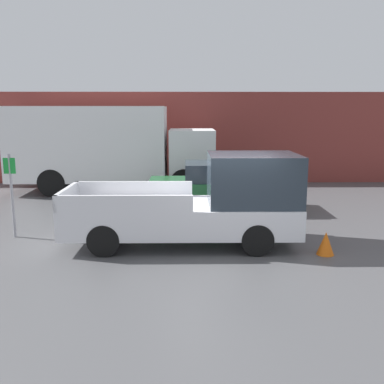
{
  "coord_description": "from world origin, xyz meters",
  "views": [
    {
      "loc": [
        -0.87,
        -9.7,
        3.24
      ],
      "look_at": [
        -0.74,
        1.41,
        1.11
      ],
      "focal_mm": 40.0,
      "sensor_mm": 36.0,
      "label": 1
    }
  ],
  "objects_px": {
    "delivery_truck": "(106,146)",
    "parking_sign": "(12,191)",
    "traffic_cone": "(326,243)",
    "pickup_truck": "(205,204)",
    "car": "(221,186)"
  },
  "relations": [
    {
      "from": "pickup_truck",
      "to": "delivery_truck",
      "type": "height_order",
      "value": "delivery_truck"
    },
    {
      "from": "car",
      "to": "delivery_truck",
      "type": "distance_m",
      "value": 5.54
    },
    {
      "from": "delivery_truck",
      "to": "car",
      "type": "bearing_deg",
      "value": -37.04
    },
    {
      "from": "delivery_truck",
      "to": "traffic_cone",
      "type": "bearing_deg",
      "value": -50.67
    },
    {
      "from": "delivery_truck",
      "to": "traffic_cone",
      "type": "distance_m",
      "value": 10.18
    },
    {
      "from": "pickup_truck",
      "to": "traffic_cone",
      "type": "relative_size",
      "value": 10.48
    },
    {
      "from": "pickup_truck",
      "to": "traffic_cone",
      "type": "distance_m",
      "value": 2.95
    },
    {
      "from": "delivery_truck",
      "to": "parking_sign",
      "type": "bearing_deg",
      "value": -101.23
    },
    {
      "from": "car",
      "to": "delivery_truck",
      "type": "xyz_separation_m",
      "value": [
        -4.34,
        3.28,
        1.03
      ]
    },
    {
      "from": "delivery_truck",
      "to": "parking_sign",
      "type": "height_order",
      "value": "delivery_truck"
    },
    {
      "from": "car",
      "to": "pickup_truck",
      "type": "bearing_deg",
      "value": -100.71
    },
    {
      "from": "pickup_truck",
      "to": "delivery_truck",
      "type": "distance_m",
      "value": 7.89
    },
    {
      "from": "car",
      "to": "delivery_truck",
      "type": "height_order",
      "value": "delivery_truck"
    },
    {
      "from": "delivery_truck",
      "to": "traffic_cone",
      "type": "xyz_separation_m",
      "value": [
        6.37,
        -7.78,
        -1.57
      ]
    },
    {
      "from": "delivery_truck",
      "to": "parking_sign",
      "type": "xyz_separation_m",
      "value": [
        -1.25,
        -6.31,
        -0.61
      ]
    }
  ]
}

